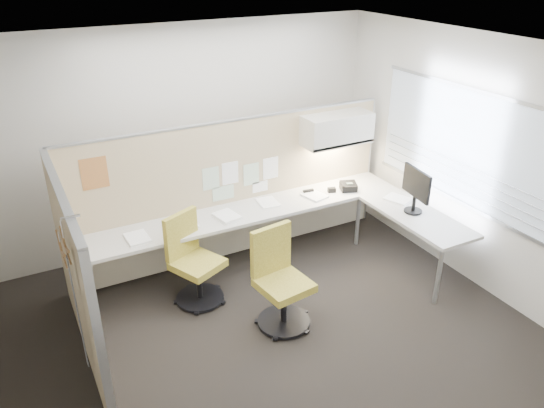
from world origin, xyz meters
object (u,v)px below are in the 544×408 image
desk (279,219)px  chair_left (193,262)px  phone (348,187)px  chair_right (280,282)px  monitor (416,188)px

desk → chair_left: bearing=-168.5°
chair_left → phone: chair_left is taller
chair_left → phone: bearing=-17.2°
chair_right → chair_left: bearing=121.7°
chair_left → chair_right: 1.02m
chair_left → chair_right: size_ratio=0.97×
desk → phone: bearing=3.5°
desk → chair_right: size_ratio=3.84×
desk → chair_right: 1.18m
monitor → phone: 0.97m
chair_left → monitor: monitor is taller
phone → desk: bearing=-156.7°
desk → monitor: size_ratio=7.39×
chair_right → phone: bearing=26.9°
desk → phone: 1.07m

